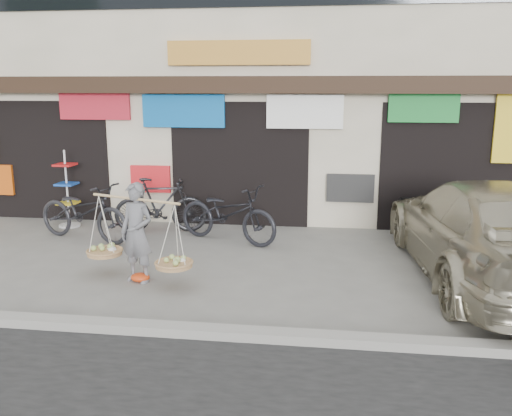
# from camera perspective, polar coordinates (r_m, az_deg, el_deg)

# --- Properties ---
(ground) EXTENTS (70.00, 70.00, 0.00)m
(ground) POSITION_cam_1_polar(r_m,az_deg,el_deg) (8.84, -5.38, -7.40)
(ground) COLOR slate
(ground) RESTS_ON ground
(kerb) EXTENTS (70.00, 0.25, 0.12)m
(kerb) POSITION_cam_1_polar(r_m,az_deg,el_deg) (7.03, -9.10, -12.49)
(kerb) COLOR gray
(kerb) RESTS_ON ground
(shophouse_block) EXTENTS (14.00, 6.32, 7.00)m
(shophouse_block) POSITION_cam_1_polar(r_m,az_deg,el_deg) (14.62, 0.10, 14.41)
(shophouse_block) COLOR beige
(shophouse_block) RESTS_ON ground
(street_vendor) EXTENTS (1.85, 1.00, 1.59)m
(street_vendor) POSITION_cam_1_polar(r_m,az_deg,el_deg) (8.66, -12.41, -3.00)
(street_vendor) COLOR slate
(street_vendor) RESTS_ON ground
(bike_0) EXTENTS (2.36, 1.45, 1.17)m
(bike_0) POSITION_cam_1_polar(r_m,az_deg,el_deg) (11.30, -17.68, -0.37)
(bike_0) COLOR #25262A
(bike_0) RESTS_ON ground
(bike_1) EXTENTS (2.01, 0.91, 1.17)m
(bike_1) POSITION_cam_1_polar(r_m,az_deg,el_deg) (11.53, -10.01, 0.30)
(bike_1) COLOR black
(bike_1) RESTS_ON ground
(bike_2) EXTENTS (2.33, 1.57, 1.16)m
(bike_2) POSITION_cam_1_polar(r_m,az_deg,el_deg) (10.68, -2.99, -0.55)
(bike_2) COLOR black
(bike_2) RESTS_ON ground
(suv) EXTENTS (2.66, 5.73, 1.62)m
(suv) POSITION_cam_1_polar(r_m,az_deg,el_deg) (9.30, 23.23, -2.15)
(suv) COLOR #A9A188
(suv) RESTS_ON ground
(display_rack) EXTENTS (0.46, 0.46, 1.69)m
(display_rack) POSITION_cam_1_polar(r_m,az_deg,el_deg) (12.50, -19.22, 1.20)
(display_rack) COLOR silver
(display_rack) RESTS_ON ground
(red_bag) EXTENTS (0.31, 0.25, 0.14)m
(red_bag) POSITION_cam_1_polar(r_m,az_deg,el_deg) (8.84, -12.09, -7.15)
(red_bag) COLOR red
(red_bag) RESTS_ON ground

